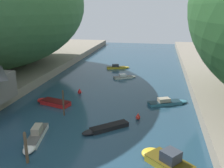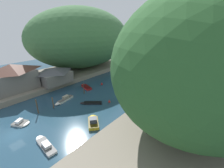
% 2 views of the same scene
% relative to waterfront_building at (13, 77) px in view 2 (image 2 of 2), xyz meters
% --- Properties ---
extents(water_surface, '(130.00, 130.00, 0.00)m').
position_rel_waterfront_building_xyz_m(water_surface, '(19.23, 22.61, -5.75)').
color(water_surface, '#234256').
rests_on(water_surface, ground).
extents(left_bank, '(22.00, 120.00, 1.58)m').
position_rel_waterfront_building_xyz_m(left_bank, '(-5.20, 22.61, -4.96)').
color(left_bank, gray).
rests_on(left_bank, ground).
extents(right_bank, '(22.00, 120.00, 1.58)m').
position_rel_waterfront_building_xyz_m(right_bank, '(43.65, 22.61, -4.96)').
color(right_bank, gray).
rests_on(right_bank, ground).
extents(hillside_left, '(35.05, 49.07, 25.91)m').
position_rel_waterfront_building_xyz_m(hillside_left, '(-6.30, 32.18, 8.78)').
color(hillside_left, '#3D6B3D').
rests_on(hillside_left, left_bank).
extents(hillside_right, '(28.74, 40.24, 25.26)m').
position_rel_waterfront_building_xyz_m(hillside_right, '(44.75, 17.89, 8.46)').
color(hillside_right, '#285628').
rests_on(hillside_right, right_bank).
extents(waterfront_building, '(7.86, 13.13, 8.08)m').
position_rel_waterfront_building_xyz_m(waterfront_building, '(0.00, 0.00, 0.00)').
color(waterfront_building, slate).
rests_on(waterfront_building, left_bank).
extents(boathouse_shed, '(8.47, 10.46, 5.24)m').
position_rel_waterfront_building_xyz_m(boathouse_shed, '(3.21, 11.33, -1.46)').
color(boathouse_shed, slate).
rests_on(boathouse_shed, left_bank).
extents(boat_far_upstream, '(5.84, 3.20, 0.65)m').
position_rel_waterfront_building_xyz_m(boat_far_upstream, '(11.84, 17.31, -5.43)').
color(boat_far_upstream, red).
rests_on(boat_far_upstream, water_surface).
extents(boat_far_right_bank, '(5.28, 4.79, 0.50)m').
position_rel_waterfront_building_xyz_m(boat_far_right_bank, '(21.36, 10.66, -5.51)').
color(boat_far_right_bank, black).
rests_on(boat_far_right_bank, water_surface).
extents(boat_cabin_cruiser, '(2.39, 6.41, 1.37)m').
position_rel_waterfront_building_xyz_m(boat_cabin_cruiser, '(14.61, 6.86, -5.33)').
color(boat_cabin_cruiser, silver).
rests_on(boat_cabin_cruiser, water_surface).
extents(boat_open_rowboat, '(6.24, 3.91, 1.00)m').
position_rel_waterfront_building_xyz_m(boat_open_rowboat, '(28.95, 20.69, -5.45)').
color(boat_open_rowboat, teal).
rests_on(boat_open_rowboat, water_surface).
extents(boat_mid_channel, '(4.02, 3.57, 1.03)m').
position_rel_waterfront_building_xyz_m(boat_mid_channel, '(16.48, -5.07, -5.45)').
color(boat_mid_channel, silver).
rests_on(boat_mid_channel, water_surface).
extents(boat_red_skiff, '(5.53, 2.91, 1.08)m').
position_rel_waterfront_building_xyz_m(boat_red_skiff, '(17.72, 41.88, -5.42)').
color(boat_red_skiff, gold).
rests_on(boat_red_skiff, water_surface).
extents(boat_near_quay, '(4.81, 3.60, 0.89)m').
position_rel_waterfront_building_xyz_m(boat_near_quay, '(20.51, 33.90, -5.48)').
color(boat_near_quay, silver).
rests_on(boat_near_quay, water_surface).
extents(boat_white_cruiser, '(5.30, 4.95, 1.70)m').
position_rel_waterfront_building_xyz_m(boat_white_cruiser, '(28.31, 5.16, -5.24)').
color(boat_white_cruiser, gold).
rests_on(boat_white_cruiser, water_surface).
extents(boat_yellow_tender, '(6.49, 2.07, 1.00)m').
position_rel_waterfront_building_xyz_m(boat_yellow_tender, '(26.46, -4.90, -5.45)').
color(boat_yellow_tender, white).
rests_on(boat_yellow_tender, water_surface).
extents(mooring_post_nearest, '(0.30, 0.30, 3.79)m').
position_rel_waterfront_building_xyz_m(mooring_post_nearest, '(15.17, -0.68, -3.85)').
color(mooring_post_nearest, '#4C3D2D').
rests_on(mooring_post_nearest, water_surface).
extents(mooring_post_second, '(0.28, 0.28, 3.19)m').
position_rel_waterfront_building_xyz_m(mooring_post_second, '(15.79, 3.01, -4.15)').
color(mooring_post_second, brown).
rests_on(mooring_post_second, water_surface).
extents(mooring_post_farthest, '(0.23, 0.23, 3.58)m').
position_rel_waterfront_building_xyz_m(mooring_post_farthest, '(15.14, 13.80, -3.96)').
color(mooring_post_farthest, '#4C3D2D').
rests_on(mooring_post_farthest, water_surface).
extents(channel_buoy_near, '(0.66, 0.66, 0.99)m').
position_rel_waterfront_building_xyz_m(channel_buoy_near, '(14.45, 22.54, -5.37)').
color(channel_buoy_near, red).
rests_on(channel_buoy_near, water_surface).
extents(channel_buoy_far, '(0.61, 0.61, 0.91)m').
position_rel_waterfront_building_xyz_m(channel_buoy_far, '(25.00, 14.40, -5.40)').
color(channel_buoy_far, red).
rests_on(channel_buoy_far, water_surface).
extents(person_on_quay, '(0.31, 0.42, 1.69)m').
position_rel_waterfront_building_xyz_m(person_on_quay, '(3.34, 13.62, -3.20)').
color(person_on_quay, '#282D3D').
rests_on(person_on_quay, left_bank).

